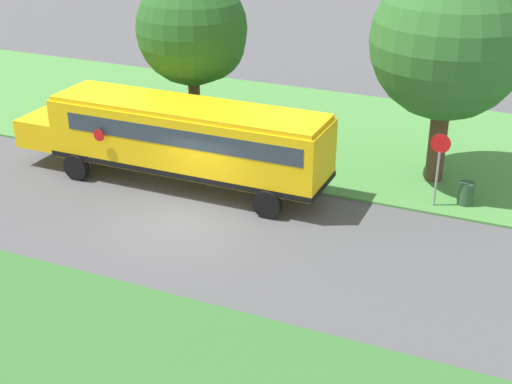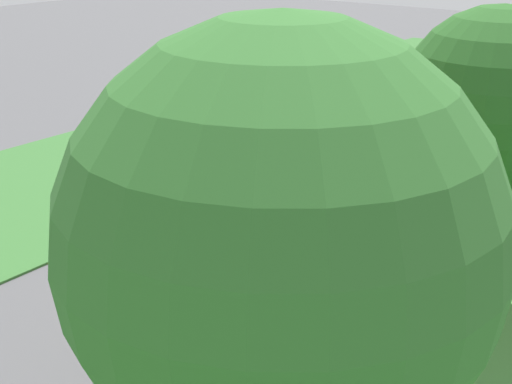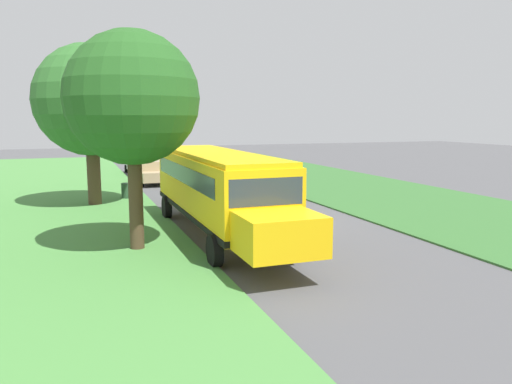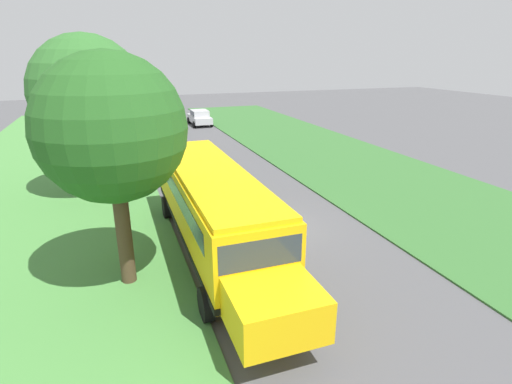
{
  "view_description": "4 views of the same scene",
  "coord_description": "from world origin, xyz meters",
  "px_view_note": "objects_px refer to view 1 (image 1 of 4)",
  "views": [
    {
      "loc": [
        18.47,
        10.89,
        11.17
      ],
      "look_at": [
        -0.67,
        2.48,
        1.31
      ],
      "focal_mm": 50.0,
      "sensor_mm": 36.0,
      "label": 1
    },
    {
      "loc": [
        -11.53,
        13.59,
        9.03
      ],
      "look_at": [
        -0.29,
        -0.89,
        1.97
      ],
      "focal_mm": 50.0,
      "sensor_mm": 36.0,
      "label": 2
    },
    {
      "loc": [
        -7.94,
        -19.4,
        4.44
      ],
      "look_at": [
        -0.99,
        -0.74,
        1.49
      ],
      "focal_mm": 35.0,
      "sensor_mm": 36.0,
      "label": 3
    },
    {
      "loc": [
        -5.95,
        -14.76,
        7.13
      ],
      "look_at": [
        -0.03,
        1.58,
        1.08
      ],
      "focal_mm": 28.0,
      "sensor_mm": 36.0,
      "label": 4
    }
  ],
  "objects_px": {
    "school_bus": "(181,136)",
    "trash_bin": "(466,194)",
    "oak_tree_beside_bus": "(195,33)",
    "stop_sign": "(439,162)",
    "oak_tree_roadside_mid": "(450,39)"
  },
  "relations": [
    {
      "from": "school_bus",
      "to": "trash_bin",
      "type": "bearing_deg",
      "value": 103.3
    },
    {
      "from": "school_bus",
      "to": "oak_tree_beside_bus",
      "type": "xyz_separation_m",
      "value": [
        -3.15,
        -0.98,
        3.04
      ]
    },
    {
      "from": "school_bus",
      "to": "oak_tree_beside_bus",
      "type": "relative_size",
      "value": 1.71
    },
    {
      "from": "school_bus",
      "to": "trash_bin",
      "type": "distance_m",
      "value": 10.39
    },
    {
      "from": "stop_sign",
      "to": "trash_bin",
      "type": "bearing_deg",
      "value": 118.96
    },
    {
      "from": "school_bus",
      "to": "oak_tree_beside_bus",
      "type": "height_order",
      "value": "oak_tree_beside_bus"
    },
    {
      "from": "oak_tree_roadside_mid",
      "to": "oak_tree_beside_bus",
      "type": "bearing_deg",
      "value": -84.48
    },
    {
      "from": "trash_bin",
      "to": "stop_sign",
      "type": "bearing_deg",
      "value": -61.04
    },
    {
      "from": "oak_tree_beside_bus",
      "to": "stop_sign",
      "type": "bearing_deg",
      "value": 82.39
    },
    {
      "from": "oak_tree_beside_bus",
      "to": "stop_sign",
      "type": "height_order",
      "value": "oak_tree_beside_bus"
    },
    {
      "from": "oak_tree_roadside_mid",
      "to": "trash_bin",
      "type": "distance_m",
      "value": 5.44
    },
    {
      "from": "oak_tree_beside_bus",
      "to": "oak_tree_roadside_mid",
      "type": "relative_size",
      "value": 0.9
    },
    {
      "from": "school_bus",
      "to": "trash_bin",
      "type": "height_order",
      "value": "school_bus"
    },
    {
      "from": "oak_tree_roadside_mid",
      "to": "school_bus",
      "type": "bearing_deg",
      "value": -64.58
    },
    {
      "from": "school_bus",
      "to": "oak_tree_roadside_mid",
      "type": "relative_size",
      "value": 1.53
    }
  ]
}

